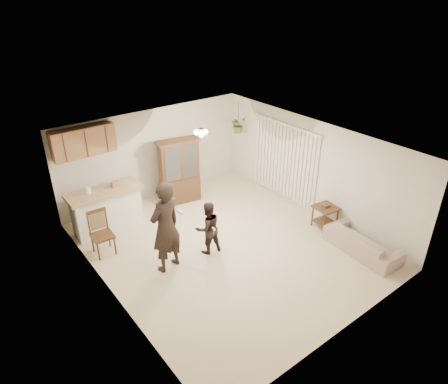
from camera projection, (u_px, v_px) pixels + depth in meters
floor at (226, 246)px, 9.29m from camera, size 6.50×6.50×0.00m
ceiling at (226, 145)px, 8.12m from camera, size 5.50×6.50×0.02m
wall_back at (154, 154)px, 10.98m from camera, size 5.50×0.02×2.50m
wall_front at (350, 275)px, 6.43m from camera, size 5.50×0.02×2.50m
wall_left at (107, 243)px, 7.22m from camera, size 0.02×6.50×2.50m
wall_right at (311, 167)px, 10.19m from camera, size 0.02×6.50×2.50m
breakfast_bar at (107, 211)px, 9.70m from camera, size 1.60×0.55×1.00m
bar_top at (104, 191)px, 9.45m from camera, size 1.75×0.70×0.08m
upper_cabinets at (83, 141)px, 9.43m from camera, size 1.50×0.34×0.70m
vertical_blinds at (284, 162)px, 10.87m from camera, size 0.06×2.30×2.10m
ceiling_fixture at (201, 132)px, 9.12m from camera, size 0.36×0.36×0.20m
hanging_plant at (238, 124)px, 11.35m from camera, size 0.43×0.37×0.48m
plant_cord at (238, 113)px, 11.20m from camera, size 0.01×0.01×0.65m
sofa at (363, 238)px, 8.91m from camera, size 0.87×1.92×0.73m
adult at (166, 232)px, 8.18m from camera, size 0.73×0.56×1.80m
child at (208, 226)px, 8.79m from camera, size 0.73×0.61×1.35m
china_hutch at (179, 172)px, 10.80m from camera, size 1.20×0.63×1.79m
side_table at (325, 217)px, 9.86m from camera, size 0.58×0.58×0.64m
chair_bar at (103, 242)px, 8.91m from camera, size 0.48×0.48×1.04m
chair_hutch_left at (185, 181)px, 11.56m from camera, size 0.61×0.61×1.15m
chair_hutch_right at (177, 185)px, 11.47m from camera, size 0.57×0.57×0.92m
controller_adult at (180, 212)px, 7.60m from camera, size 0.09×0.18×0.05m
controller_child at (214, 229)px, 8.53m from camera, size 0.05×0.11×0.03m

